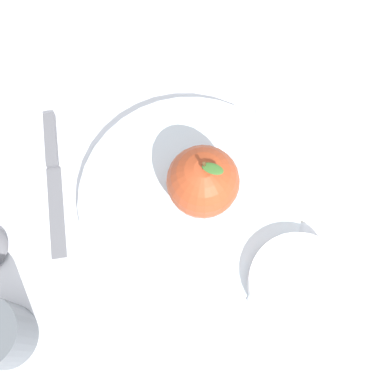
% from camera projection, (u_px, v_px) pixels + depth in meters
% --- Properties ---
extents(ground_plane, '(2.40, 2.40, 0.00)m').
position_uv_depth(ground_plane, '(164.00, 188.00, 0.63)').
color(ground_plane, silver).
extents(dinner_plate, '(0.27, 0.27, 0.02)m').
position_uv_depth(dinner_plate, '(192.00, 195.00, 0.62)').
color(dinner_plate, silver).
rests_on(dinner_plate, ground_plane).
extents(apple, '(0.08, 0.08, 0.10)m').
position_uv_depth(apple, '(203.00, 182.00, 0.57)').
color(apple, '#9E3D1E').
rests_on(apple, dinner_plate).
extents(side_bowl, '(0.11, 0.11, 0.04)m').
position_uv_depth(side_bowl, '(298.00, 285.00, 0.57)').
color(side_bowl, white).
rests_on(side_bowl, ground_plane).
extents(knife, '(0.12, 0.16, 0.01)m').
position_uv_depth(knife, '(53.00, 170.00, 0.64)').
color(knife, '#59595E').
rests_on(knife, ground_plane).
extents(linen_napkin, '(0.20, 0.21, 0.00)m').
position_uv_depth(linen_napkin, '(315.00, 158.00, 0.64)').
color(linen_napkin, silver).
rests_on(linen_napkin, ground_plane).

